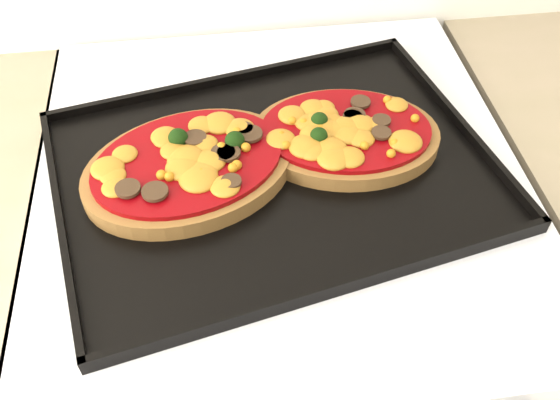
{
  "coord_description": "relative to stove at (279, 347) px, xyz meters",
  "views": [
    {
      "loc": [
        -0.08,
        1.15,
        1.44
      ],
      "look_at": [
        -0.02,
        1.63,
        0.92
      ],
      "focal_mm": 40.0,
      "sensor_mm": 36.0,
      "label": 1
    }
  ],
  "objects": [
    {
      "name": "stove",
      "position": [
        0.0,
        0.0,
        0.0
      ],
      "size": [
        0.6,
        0.6,
        0.91
      ],
      "primitive_type": "cube",
      "color": "white",
      "rests_on": "floor"
    },
    {
      "name": "baking_tray",
      "position": [
        -0.01,
        -0.02,
        0.47
      ],
      "size": [
        0.57,
        0.47,
        0.02
      ],
      "primitive_type": "cube",
      "rotation": [
        0.0,
        0.0,
        0.21
      ],
      "color": "black",
      "rests_on": "stove"
    },
    {
      "name": "pizza_left",
      "position": [
        -0.11,
        -0.02,
        0.48
      ],
      "size": [
        0.3,
        0.25,
        0.04
      ],
      "primitive_type": null,
      "rotation": [
        0.0,
        0.0,
        0.32
      ],
      "color": "olive",
      "rests_on": "baking_tray"
    },
    {
      "name": "pizza_right",
      "position": [
        0.09,
        0.01,
        0.48
      ],
      "size": [
        0.25,
        0.2,
        0.03
      ],
      "primitive_type": null,
      "rotation": [
        0.0,
        0.0,
        -0.14
      ],
      "color": "olive",
      "rests_on": "baking_tray"
    }
  ]
}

